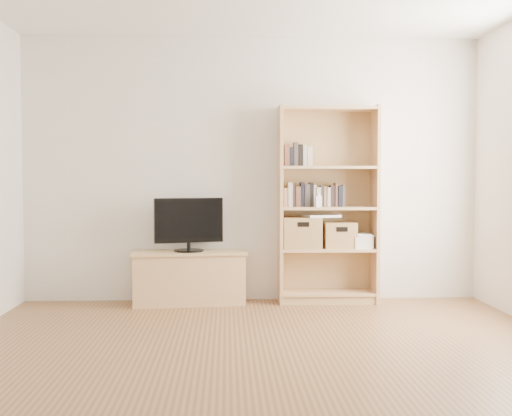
{
  "coord_description": "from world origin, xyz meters",
  "views": [
    {
      "loc": [
        -0.26,
        -3.87,
        1.22
      ],
      "look_at": [
        0.01,
        1.9,
        0.94
      ],
      "focal_mm": 45.0,
      "sensor_mm": 36.0,
      "label": 1
    }
  ],
  "objects": [
    {
      "name": "tv_stand",
      "position": [
        -0.62,
        2.3,
        0.24
      ],
      "size": [
        1.09,
        0.49,
        0.48
      ],
      "primitive_type": "cube",
      "rotation": [
        0.0,
        0.0,
        0.09
      ],
      "color": "tan",
      "rests_on": "floor"
    },
    {
      "name": "bookshelf",
      "position": [
        0.73,
        2.33,
        0.96
      ],
      "size": [
        0.96,
        0.35,
        1.92
      ],
      "primitive_type": "cube",
      "rotation": [
        0.0,
        0.0,
        -0.01
      ],
      "color": "tan",
      "rests_on": "floor"
    },
    {
      "name": "back_wall",
      "position": [
        0.0,
        2.5,
        1.3
      ],
      "size": [
        4.5,
        0.02,
        2.6
      ],
      "primitive_type": "cube",
      "color": "white",
      "rests_on": "floor"
    },
    {
      "name": "television",
      "position": [
        -0.62,
        2.3,
        0.77
      ],
      "size": [
        0.66,
        0.21,
        0.52
      ],
      "primitive_type": "cube",
      "rotation": [
        0.0,
        0.0,
        0.25
      ],
      "color": "black",
      "rests_on": "tv_stand"
    },
    {
      "name": "floor",
      "position": [
        0.0,
        0.0,
        0.0
      ],
      "size": [
        4.5,
        5.0,
        0.01
      ],
      "primitive_type": "cube",
      "color": "brown",
      "rests_on": "ground"
    },
    {
      "name": "magazine_stack",
      "position": [
        1.06,
        2.32,
        0.59
      ],
      "size": [
        0.19,
        0.27,
        0.12
      ],
      "primitive_type": "cube",
      "rotation": [
        0.0,
        0.0,
        0.04
      ],
      "color": "silver",
      "rests_on": "bookshelf"
    },
    {
      "name": "baby_monitor",
      "position": [
        0.62,
        2.22,
        0.99
      ],
      "size": [
        0.06,
        0.04,
        0.11
      ],
      "primitive_type": "cube",
      "rotation": [
        0.0,
        0.0,
        0.17
      ],
      "color": "white",
      "rests_on": "bookshelf"
    },
    {
      "name": "books_row_upper",
      "position": [
        0.52,
        2.35,
        1.42
      ],
      "size": [
        0.35,
        0.13,
        0.18
      ],
      "primitive_type": "cube",
      "rotation": [
        0.0,
        0.0,
        -0.01
      ],
      "color": "#9E7656",
      "rests_on": "bookshelf"
    },
    {
      "name": "books_row_mid",
      "position": [
        0.73,
        2.35,
        1.05
      ],
      "size": [
        0.88,
        0.2,
        0.23
      ],
      "primitive_type": "cube",
      "rotation": [
        0.0,
        0.0,
        -0.04
      ],
      "color": "#9E7656",
      "rests_on": "bookshelf"
    },
    {
      "name": "laptop",
      "position": [
        0.66,
        2.31,
        0.85
      ],
      "size": [
        0.37,
        0.3,
        0.03
      ],
      "primitive_type": "cube",
      "rotation": [
        0.0,
        0.0,
        0.26
      ],
      "color": "silver",
      "rests_on": "basket_left"
    },
    {
      "name": "basket_left",
      "position": [
        0.47,
        2.33,
        0.68
      ],
      "size": [
        0.37,
        0.3,
        0.3
      ],
      "primitive_type": "cube",
      "rotation": [
        0.0,
        0.0,
        -0.01
      ],
      "color": "#997345",
      "rests_on": "bookshelf"
    },
    {
      "name": "basket_right",
      "position": [
        0.85,
        2.32,
        0.66
      ],
      "size": [
        0.31,
        0.25,
        0.25
      ],
      "primitive_type": "cube",
      "rotation": [
        0.0,
        0.0,
        -0.0
      ],
      "color": "#997345",
      "rests_on": "bookshelf"
    },
    {
      "name": "front_wall",
      "position": [
        0.0,
        -2.5,
        1.3
      ],
      "size": [
        4.5,
        0.02,
        2.6
      ],
      "primitive_type": "cube",
      "color": "white",
      "rests_on": "floor"
    }
  ]
}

